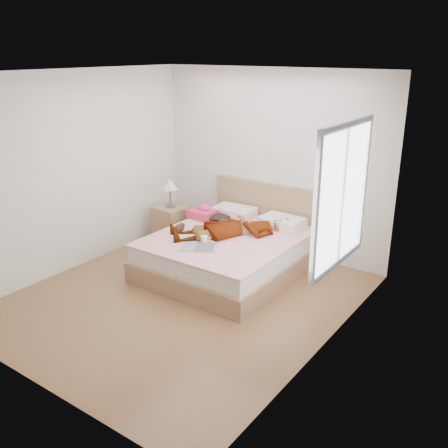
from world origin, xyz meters
name	(u,v)px	position (x,y,z in m)	size (l,w,h in m)	color
ground	(183,298)	(0.00, 0.00, 0.00)	(4.00, 4.00, 0.00)	#4F3018
woman	(234,225)	(0.01, 1.07, 0.63)	(0.63, 1.68, 0.23)	white
hair	(219,214)	(-0.56, 1.52, 0.55)	(0.47, 0.57, 0.08)	black
phone	(221,206)	(-0.49, 1.47, 0.69)	(0.05, 0.10, 0.01)	silver
room_shell	(342,197)	(1.77, 0.30, 1.50)	(4.00, 4.00, 4.00)	white
bed	(232,250)	(0.00, 1.04, 0.28)	(1.80, 2.08, 1.00)	brown
towel	(203,212)	(-0.72, 1.34, 0.59)	(0.38, 0.33, 0.20)	#CE3869
magazine	(197,247)	(-0.07, 0.38, 0.52)	(0.55, 0.49, 0.03)	white
coffee_mug	(204,240)	(-0.09, 0.55, 0.56)	(0.13, 0.11, 0.09)	white
plush_toy	(180,228)	(-0.61, 0.68, 0.57)	(0.16, 0.22, 0.11)	black
nightstand	(171,222)	(-1.30, 1.30, 0.34)	(0.51, 0.46, 1.02)	olive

